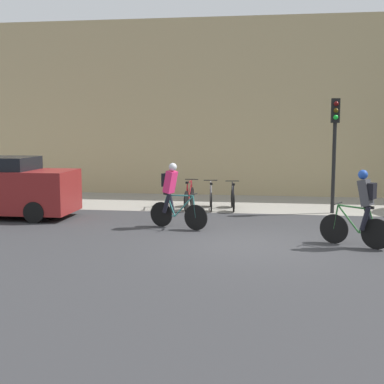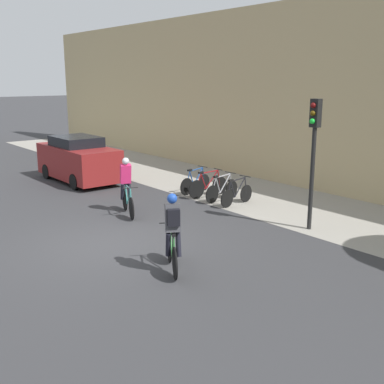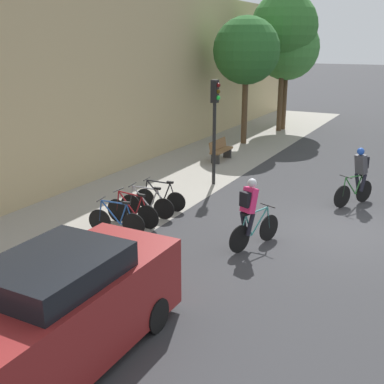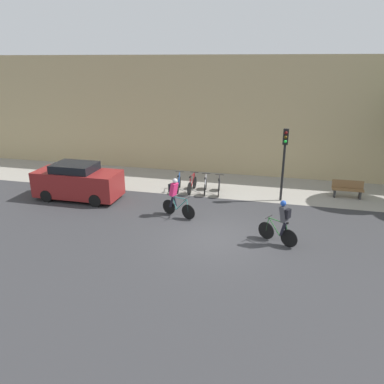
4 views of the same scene
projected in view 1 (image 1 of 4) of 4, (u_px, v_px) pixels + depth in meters
ground at (252, 245)px, 12.59m from camera, size 200.00×200.00×0.00m
kerb_strip at (258, 204)px, 19.22m from camera, size 44.00×4.50×0.01m
building_facade at (261, 107)px, 21.29m from camera, size 44.00×0.60×7.02m
cyclist_pink at (173, 194)px, 14.56m from camera, size 1.68×0.71×1.79m
cyclist_grey at (362, 207)px, 12.21m from camera, size 1.51×0.87×1.79m
parked_bike_0 at (168, 197)px, 18.10m from camera, size 0.46×1.60×0.95m
parked_bike_1 at (189, 197)px, 18.00m from camera, size 0.46×1.73×0.97m
parked_bike_2 at (211, 198)px, 17.89m from camera, size 0.46×1.67×0.95m
parked_bike_3 at (233, 198)px, 17.79m from camera, size 0.46×1.62×0.94m
traffic_light_pole at (335, 134)px, 16.81m from camera, size 0.26×0.30×3.64m
parked_car at (4, 188)px, 16.31m from camera, size 4.30×1.84×1.85m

